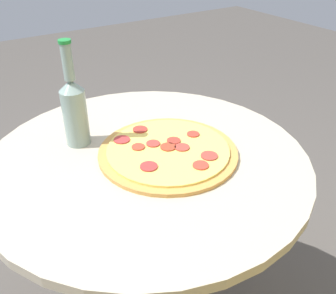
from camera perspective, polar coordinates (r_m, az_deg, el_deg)
name	(u,v)px	position (r m, az deg, el deg)	size (l,w,h in m)	color
table	(149,214)	(1.06, -2.91, -10.14)	(0.81, 0.81, 0.73)	#B2A893
pizza	(168,151)	(0.94, -0.01, -0.62)	(0.35, 0.35, 0.02)	#C68E47
beer_bottle	(74,108)	(0.98, -14.10, 5.74)	(0.06, 0.06, 0.27)	gray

